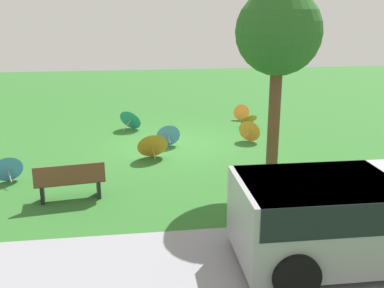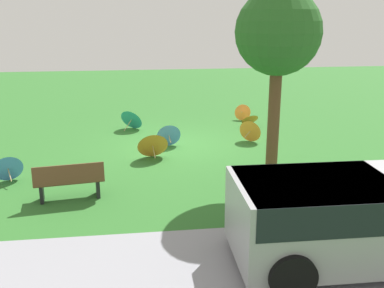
% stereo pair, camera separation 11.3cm
% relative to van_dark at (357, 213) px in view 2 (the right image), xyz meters
% --- Properties ---
extents(ground, '(40.00, 40.00, 0.00)m').
position_rel_van_dark_xyz_m(ground, '(2.45, -7.42, -0.91)').
color(ground, '#2D6B28').
extents(road_strip, '(40.00, 3.56, 0.01)m').
position_rel_van_dark_xyz_m(road_strip, '(2.45, 0.28, -0.91)').
color(road_strip, gray).
rests_on(road_strip, ground).
extents(van_dark, '(4.63, 2.17, 1.53)m').
position_rel_van_dark_xyz_m(van_dark, '(0.00, 0.00, 0.00)').
color(van_dark, '#99999E').
rests_on(van_dark, ground).
extents(park_bench, '(1.65, 0.70, 0.90)m').
position_rel_van_dark_xyz_m(park_bench, '(5.32, -3.38, -0.45)').
color(park_bench, brown).
rests_on(park_bench, ground).
extents(shade_tree, '(2.10, 2.10, 4.83)m').
position_rel_van_dark_xyz_m(shade_tree, '(0.25, -4.07, 2.80)').
color(shade_tree, brown).
rests_on(shade_tree, ground).
extents(parasol_blue_0, '(0.81, 0.70, 0.79)m').
position_rel_van_dark_xyz_m(parasol_blue_0, '(2.69, -7.43, -0.52)').
color(parasol_blue_0, tan).
rests_on(parasol_blue_0, ground).
extents(parasol_orange_0, '(0.78, 0.77, 0.77)m').
position_rel_van_dark_xyz_m(parasol_orange_0, '(-0.12, -7.59, -0.53)').
color(parasol_orange_0, tan).
rests_on(parasol_orange_0, ground).
extents(parasol_teal_0, '(1.02, 0.98, 0.82)m').
position_rel_van_dark_xyz_m(parasol_teal_0, '(3.86, -9.77, -0.50)').
color(parasol_teal_0, tan).
rests_on(parasol_teal_0, ground).
extents(parasol_orange_1, '(0.77, 0.70, 0.57)m').
position_rel_van_dark_xyz_m(parasol_orange_1, '(-0.60, -9.61, -0.61)').
color(parasol_orange_1, tan).
rests_on(parasol_orange_1, ground).
extents(parasol_blue_1, '(0.85, 0.85, 0.76)m').
position_rel_van_dark_xyz_m(parasol_blue_1, '(7.08, -4.81, -0.53)').
color(parasol_blue_1, tan).
rests_on(parasol_blue_1, ground).
extents(parasol_orange_2, '(0.73, 0.70, 0.65)m').
position_rel_van_dark_xyz_m(parasol_orange_2, '(-0.57, -10.65, -0.59)').
color(parasol_orange_2, tan).
rests_on(parasol_orange_2, ground).
extents(parasol_orange_3, '(0.98, 0.88, 0.89)m').
position_rel_van_dark_xyz_m(parasol_orange_3, '(3.27, -6.25, -0.46)').
color(parasol_orange_3, tan).
rests_on(parasol_orange_3, ground).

